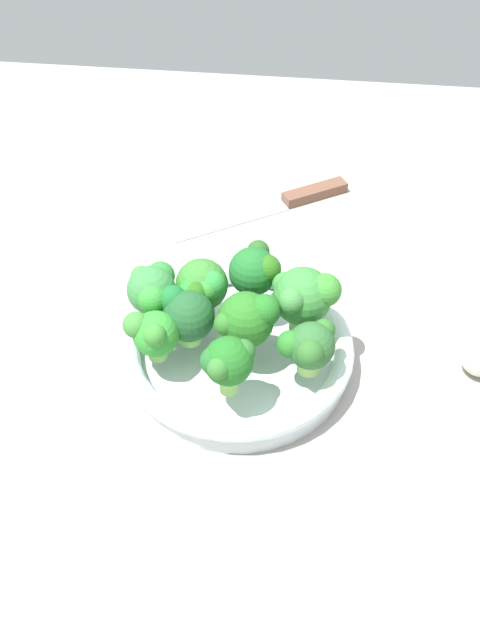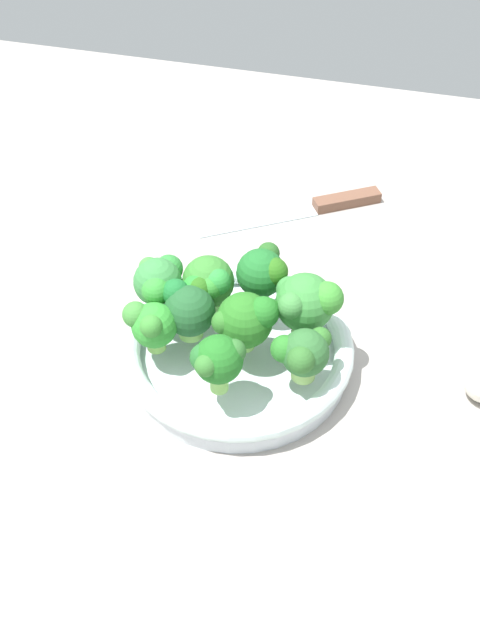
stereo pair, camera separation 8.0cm
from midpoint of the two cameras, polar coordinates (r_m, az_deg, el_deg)
ground_plane at (r=88.33cm, az=2.92°, el=-2.48°), size 130.00×130.00×2.50cm
bowl at (r=83.80cm, az=2.74°, el=-2.53°), size 25.77×25.77×3.96cm
broccoli_floret_0 at (r=80.15cm, az=7.84°, el=1.18°), size 6.73×7.45×7.92cm
broccoli_floret_1 at (r=82.88cm, az=0.32°, el=2.61°), size 6.75×5.84×6.77cm
broccoli_floret_2 at (r=78.85cm, az=3.45°, el=-0.10°), size 6.03×6.84×7.03cm
broccoli_floret_3 at (r=74.35cm, az=1.39°, el=-3.20°), size 5.41×5.42×6.91cm
broccoli_floret_4 at (r=80.48cm, az=-1.04°, el=0.79°), size 6.48×6.12×6.42cm
broccoli_floret_5 at (r=83.52cm, az=4.51°, el=3.46°), size 6.18×5.87×7.31cm
broccoli_floret_6 at (r=76.72cm, az=7.76°, el=-2.66°), size 6.15×6.02×6.06cm
broccoli_floret_7 at (r=82.84cm, az=-3.41°, el=2.81°), size 7.24×5.38×6.92cm
broccoli_floret_8 at (r=78.99cm, az=-3.88°, el=-0.47°), size 5.04×5.81×5.96cm
knife at (r=107.08cm, az=7.85°, el=8.33°), size 16.10×23.85×1.50cm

